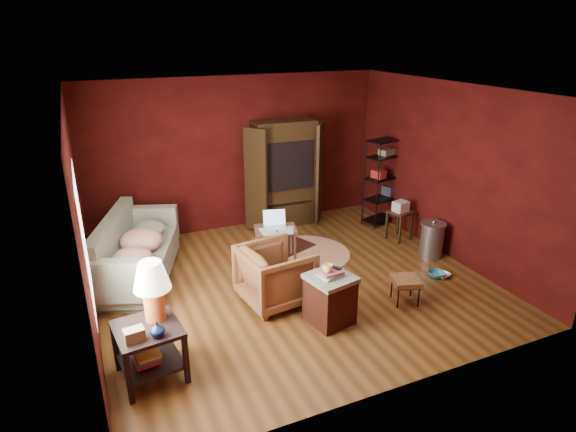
{
  "coord_description": "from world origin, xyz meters",
  "views": [
    {
      "loc": [
        -2.63,
        -5.77,
        3.55
      ],
      "look_at": [
        0.0,
        0.2,
        1.0
      ],
      "focal_mm": 30.0,
      "sensor_mm": 36.0,
      "label": 1
    }
  ],
  "objects_px": {
    "laptop_desk": "(275,232)",
    "tv_armoire": "(283,171)",
    "wire_shelving": "(385,178)",
    "hamper": "(330,298)",
    "armchair": "(276,272)",
    "sofa": "(139,257)",
    "side_table": "(150,310)"
  },
  "relations": [
    {
      "from": "laptop_desk",
      "to": "tv_armoire",
      "type": "height_order",
      "value": "tv_armoire"
    },
    {
      "from": "laptop_desk",
      "to": "wire_shelving",
      "type": "bearing_deg",
      "value": 30.83
    },
    {
      "from": "hamper",
      "to": "armchair",
      "type": "bearing_deg",
      "value": 121.31
    },
    {
      "from": "tv_armoire",
      "to": "hamper",
      "type": "bearing_deg",
      "value": -102.08
    },
    {
      "from": "sofa",
      "to": "laptop_desk",
      "type": "height_order",
      "value": "laptop_desk"
    },
    {
      "from": "armchair",
      "to": "tv_armoire",
      "type": "xyz_separation_m",
      "value": [
        1.25,
        2.64,
        0.59
      ]
    },
    {
      "from": "wire_shelving",
      "to": "armchair",
      "type": "bearing_deg",
      "value": -163.71
    },
    {
      "from": "sofa",
      "to": "wire_shelving",
      "type": "xyz_separation_m",
      "value": [
        4.67,
        0.49,
        0.54
      ]
    },
    {
      "from": "side_table",
      "to": "laptop_desk",
      "type": "relative_size",
      "value": 1.59
    },
    {
      "from": "laptop_desk",
      "to": "tv_armoire",
      "type": "distance_m",
      "value": 1.73
    },
    {
      "from": "armchair",
      "to": "wire_shelving",
      "type": "bearing_deg",
      "value": -65.15
    },
    {
      "from": "armchair",
      "to": "side_table",
      "type": "distance_m",
      "value": 1.98
    },
    {
      "from": "side_table",
      "to": "tv_armoire",
      "type": "distance_m",
      "value": 4.6
    },
    {
      "from": "wire_shelving",
      "to": "side_table",
      "type": "bearing_deg",
      "value": -166.12
    },
    {
      "from": "side_table",
      "to": "wire_shelving",
      "type": "bearing_deg",
      "value": 29.42
    },
    {
      "from": "tv_armoire",
      "to": "wire_shelving",
      "type": "relative_size",
      "value": 1.21
    },
    {
      "from": "armchair",
      "to": "tv_armoire",
      "type": "distance_m",
      "value": 2.98
    },
    {
      "from": "laptop_desk",
      "to": "armchair",
      "type": "bearing_deg",
      "value": -97.11
    },
    {
      "from": "sofa",
      "to": "laptop_desk",
      "type": "xyz_separation_m",
      "value": [
        2.12,
        -0.22,
        0.14
      ]
    },
    {
      "from": "side_table",
      "to": "wire_shelving",
      "type": "height_order",
      "value": "wire_shelving"
    },
    {
      "from": "sofa",
      "to": "armchair",
      "type": "bearing_deg",
      "value": -107.69
    },
    {
      "from": "hamper",
      "to": "tv_armoire",
      "type": "distance_m",
      "value": 3.53
    },
    {
      "from": "hamper",
      "to": "laptop_desk",
      "type": "distance_m",
      "value": 1.92
    },
    {
      "from": "sofa",
      "to": "side_table",
      "type": "height_order",
      "value": "side_table"
    },
    {
      "from": "armchair",
      "to": "tv_armoire",
      "type": "bearing_deg",
      "value": -32.33
    },
    {
      "from": "side_table",
      "to": "tv_armoire",
      "type": "xyz_separation_m",
      "value": [
        3.01,
        3.46,
        0.26
      ]
    },
    {
      "from": "hamper",
      "to": "wire_shelving",
      "type": "distance_m",
      "value": 3.72
    },
    {
      "from": "hamper",
      "to": "laptop_desk",
      "type": "xyz_separation_m",
      "value": [
        0.04,
        1.91,
        0.17
      ]
    },
    {
      "from": "side_table",
      "to": "laptop_desk",
      "type": "height_order",
      "value": "side_table"
    },
    {
      "from": "side_table",
      "to": "laptop_desk",
      "type": "distance_m",
      "value": 3.02
    },
    {
      "from": "hamper",
      "to": "sofa",
      "type": "bearing_deg",
      "value": 134.29
    },
    {
      "from": "laptop_desk",
      "to": "side_table",
      "type": "bearing_deg",
      "value": -123.13
    }
  ]
}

